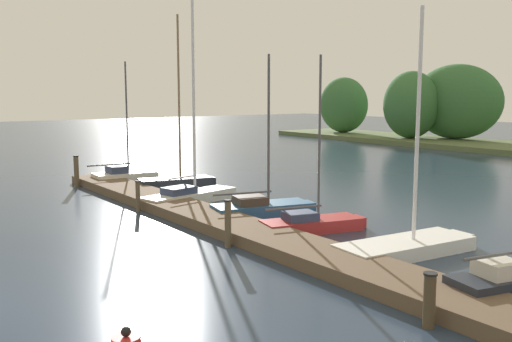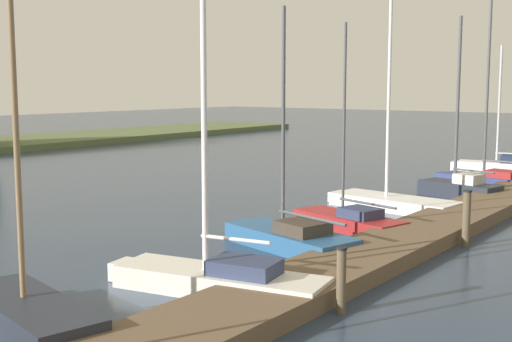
{
  "view_description": "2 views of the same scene",
  "coord_description": "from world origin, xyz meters",
  "px_view_note": "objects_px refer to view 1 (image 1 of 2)",
  "views": [
    {
      "loc": [
        12.76,
        -0.5,
        4.31
      ],
      "look_at": [
        -3.98,
        11.66,
        1.47
      ],
      "focal_mm": 39.81,
      "sensor_mm": 36.0,
      "label": 1
    },
    {
      "loc": [
        -15.95,
        2.56,
        3.84
      ],
      "look_at": [
        -4.98,
        10.8,
        2.09
      ],
      "focal_mm": 47.18,
      "sensor_mm": 36.0,
      "label": 2
    }
  ],
  "objects_px": {
    "sailboat_3": "(264,207)",
    "sailboat_6": "(512,278)",
    "sailboat_1": "(179,180)",
    "sailboat_4": "(314,222)",
    "sailboat_2": "(191,192)",
    "mooring_piling_0": "(76,171)",
    "sailboat_0": "(126,176)",
    "mooring_piling_3": "(429,300)",
    "mooring_piling_1": "(138,196)",
    "mooring_piling_2": "(228,223)",
    "sailboat_5": "(410,243)"
  },
  "relations": [
    {
      "from": "mooring_piling_2",
      "to": "mooring_piling_1",
      "type": "bearing_deg",
      "value": -179.94
    },
    {
      "from": "sailboat_2",
      "to": "mooring_piling_3",
      "type": "distance_m",
      "value": 13.47
    },
    {
      "from": "sailboat_0",
      "to": "mooring_piling_3",
      "type": "relative_size",
      "value": 5.49
    },
    {
      "from": "sailboat_2",
      "to": "mooring_piling_0",
      "type": "height_order",
      "value": "sailboat_2"
    },
    {
      "from": "sailboat_0",
      "to": "mooring_piling_2",
      "type": "relative_size",
      "value": 4.26
    },
    {
      "from": "mooring_piling_0",
      "to": "mooring_piling_2",
      "type": "xyz_separation_m",
      "value": [
        12.83,
        -0.03,
        -0.05
      ]
    },
    {
      "from": "sailboat_2",
      "to": "sailboat_5",
      "type": "xyz_separation_m",
      "value": [
        9.84,
        1.2,
        -0.12
      ]
    },
    {
      "from": "sailboat_1",
      "to": "sailboat_6",
      "type": "xyz_separation_m",
      "value": [
        16.49,
        -0.88,
        0.05
      ]
    },
    {
      "from": "sailboat_3",
      "to": "sailboat_6",
      "type": "xyz_separation_m",
      "value": [
        9.59,
        -0.58,
        0.11
      ]
    },
    {
      "from": "sailboat_3",
      "to": "mooring_piling_0",
      "type": "xyz_separation_m",
      "value": [
        -10.1,
        -3.29,
        0.43
      ]
    },
    {
      "from": "mooring_piling_0",
      "to": "mooring_piling_3",
      "type": "bearing_deg",
      "value": -0.18
    },
    {
      "from": "sailboat_2",
      "to": "sailboat_6",
      "type": "distance_m",
      "value": 13.27
    },
    {
      "from": "sailboat_6",
      "to": "mooring_piling_3",
      "type": "height_order",
      "value": "sailboat_6"
    },
    {
      "from": "sailboat_3",
      "to": "mooring_piling_3",
      "type": "distance_m",
      "value": 10.14
    },
    {
      "from": "sailboat_1",
      "to": "sailboat_5",
      "type": "height_order",
      "value": "sailboat_1"
    },
    {
      "from": "sailboat_1",
      "to": "mooring_piling_3",
      "type": "height_order",
      "value": "sailboat_1"
    },
    {
      "from": "mooring_piling_2",
      "to": "sailboat_4",
      "type": "bearing_deg",
      "value": 90.15
    },
    {
      "from": "sailboat_2",
      "to": "sailboat_6",
      "type": "relative_size",
      "value": 1.35
    },
    {
      "from": "sailboat_1",
      "to": "sailboat_3",
      "type": "height_order",
      "value": "sailboat_1"
    },
    {
      "from": "sailboat_2",
      "to": "sailboat_4",
      "type": "distance_m",
      "value": 6.45
    },
    {
      "from": "sailboat_1",
      "to": "sailboat_6",
      "type": "distance_m",
      "value": 16.52
    },
    {
      "from": "sailboat_1",
      "to": "mooring_piling_1",
      "type": "bearing_deg",
      "value": -122.72
    },
    {
      "from": "mooring_piling_0",
      "to": "mooring_piling_1",
      "type": "xyz_separation_m",
      "value": [
        6.83,
        -0.03,
        -0.16
      ]
    },
    {
      "from": "sailboat_1",
      "to": "sailboat_4",
      "type": "bearing_deg",
      "value": -79.99
    },
    {
      "from": "sailboat_1",
      "to": "sailboat_2",
      "type": "xyz_separation_m",
      "value": [
        3.22,
        -1.16,
        0.03
      ]
    },
    {
      "from": "sailboat_3",
      "to": "sailboat_5",
      "type": "relative_size",
      "value": 0.86
    },
    {
      "from": "mooring_piling_0",
      "to": "mooring_piling_2",
      "type": "relative_size",
      "value": 1.08
    },
    {
      "from": "sailboat_5",
      "to": "mooring_piling_0",
      "type": "distance_m",
      "value": 16.67
    },
    {
      "from": "sailboat_4",
      "to": "sailboat_6",
      "type": "xyz_separation_m",
      "value": [
        6.87,
        -0.51,
        0.14
      ]
    },
    {
      "from": "mooring_piling_1",
      "to": "sailboat_4",
      "type": "bearing_deg",
      "value": 28.45
    },
    {
      "from": "mooring_piling_0",
      "to": "mooring_piling_2",
      "type": "bearing_deg",
      "value": -0.11
    },
    {
      "from": "sailboat_1",
      "to": "sailboat_6",
      "type": "relative_size",
      "value": 1.26
    },
    {
      "from": "sailboat_0",
      "to": "sailboat_5",
      "type": "height_order",
      "value": "sailboat_5"
    },
    {
      "from": "mooring_piling_0",
      "to": "mooring_piling_3",
      "type": "xyz_separation_m",
      "value": [
        19.66,
        -0.06,
        -0.21
      ]
    },
    {
      "from": "mooring_piling_0",
      "to": "mooring_piling_1",
      "type": "height_order",
      "value": "mooring_piling_0"
    },
    {
      "from": "sailboat_6",
      "to": "mooring_piling_2",
      "type": "xyz_separation_m",
      "value": [
        -6.86,
        -2.73,
        0.26
      ]
    },
    {
      "from": "sailboat_5",
      "to": "sailboat_6",
      "type": "relative_size",
      "value": 1.06
    },
    {
      "from": "sailboat_3",
      "to": "sailboat_4",
      "type": "height_order",
      "value": "sailboat_3"
    },
    {
      "from": "mooring_piling_3",
      "to": "mooring_piling_2",
      "type": "bearing_deg",
      "value": 179.68
    },
    {
      "from": "sailboat_1",
      "to": "mooring_piling_0",
      "type": "height_order",
      "value": "sailboat_1"
    },
    {
      "from": "sailboat_5",
      "to": "mooring_piling_3",
      "type": "relative_size",
      "value": 6.21
    },
    {
      "from": "sailboat_3",
      "to": "mooring_piling_3",
      "type": "relative_size",
      "value": 5.35
    },
    {
      "from": "mooring_piling_3",
      "to": "sailboat_1",
      "type": "bearing_deg",
      "value": 167.48
    },
    {
      "from": "sailboat_0",
      "to": "mooring_piling_2",
      "type": "height_order",
      "value": "sailboat_0"
    },
    {
      "from": "sailboat_2",
      "to": "mooring_piling_2",
      "type": "bearing_deg",
      "value": -122.27
    },
    {
      "from": "sailboat_3",
      "to": "mooring_piling_2",
      "type": "distance_m",
      "value": 4.31
    },
    {
      "from": "sailboat_0",
      "to": "sailboat_4",
      "type": "height_order",
      "value": "sailboat_0"
    },
    {
      "from": "sailboat_3",
      "to": "mooring_piling_2",
      "type": "relative_size",
      "value": 4.15
    },
    {
      "from": "sailboat_3",
      "to": "sailboat_0",
      "type": "bearing_deg",
      "value": 109.9
    },
    {
      "from": "sailboat_2",
      "to": "sailboat_3",
      "type": "relative_size",
      "value": 1.48
    }
  ]
}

